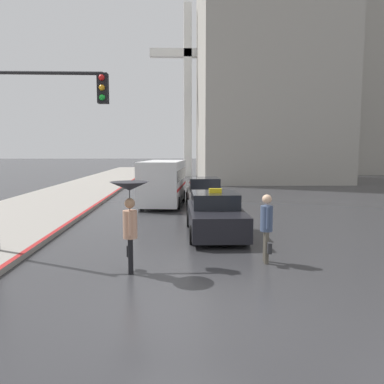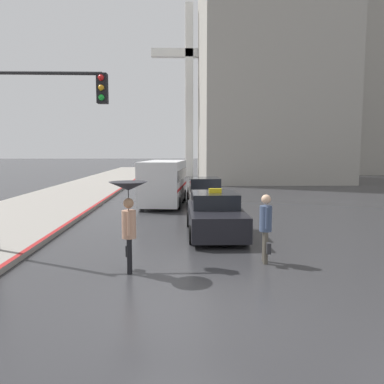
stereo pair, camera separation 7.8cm
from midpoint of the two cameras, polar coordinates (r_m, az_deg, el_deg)
name	(u,v)px [view 1 (the left image)]	position (r m, az deg, el deg)	size (l,w,h in m)	color
ground_plane	(192,311)	(7.21, -0.37, -17.64)	(300.00, 300.00, 0.00)	#2D2D30
taxi	(215,215)	(13.24, 3.35, -3.53)	(1.91, 4.38, 1.63)	black
sedan_red	(204,193)	(20.21, 1.77, -0.17)	(1.91, 4.25, 1.50)	#B7B2AD
ambulance_van	(164,180)	(20.73, -4.45, 1.80)	(2.57, 5.95, 2.40)	silver
pedestrian_with_umbrella	(130,204)	(9.00, -9.72, -1.86)	(0.92, 0.92, 2.20)	black
pedestrian_man	(267,223)	(9.94, 11.08, -4.68)	(0.35, 0.61, 1.81)	#4C473D
traffic_light	(39,123)	(11.17, -22.44, 9.74)	(3.26, 0.38, 5.32)	black
building_tower_far	(356,79)	(57.67, 23.67, 15.44)	(11.47, 12.69, 25.37)	#A39E93
monument_cross	(188,80)	(44.83, -0.71, 16.68)	(8.59, 0.90, 19.53)	white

